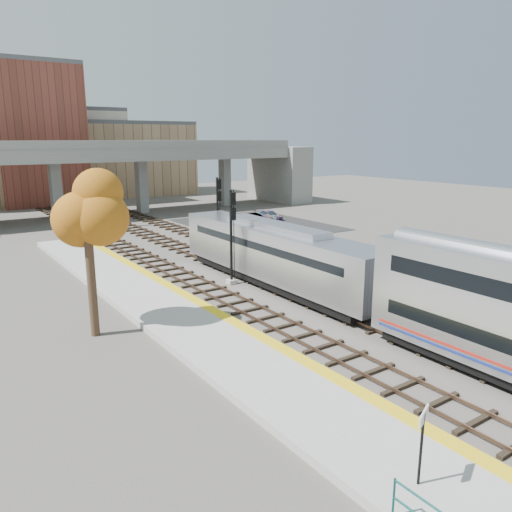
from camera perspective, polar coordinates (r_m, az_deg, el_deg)
ground at (r=28.26m, az=9.10°, el=-7.14°), size 160.00×160.00×0.00m
platform at (r=24.08m, az=-3.71°, el=-10.27°), size 4.50×60.00×0.35m
yellow_strip at (r=24.96m, az=0.07°, el=-8.92°), size 0.70×60.00×0.01m
tracks at (r=38.26m, az=-2.83°, el=-1.41°), size 10.70×95.00×0.25m
overpass at (r=68.26m, az=-14.67°, el=9.56°), size 54.00×12.00×9.50m
buildings_far at (r=87.84m, az=-22.01°, el=11.13°), size 43.00×21.00×20.60m
parking_lot at (r=57.96m, az=0.07°, el=3.62°), size 14.00×18.00×0.04m
locomotive at (r=33.42m, az=2.12°, el=0.31°), size 3.02×19.05×4.10m
signal_mast_near at (r=33.74m, az=-2.80°, el=1.83°), size 0.60×0.64×6.45m
signal_mast_mid at (r=43.25m, az=-4.36°, el=4.46°), size 0.60×0.64×6.56m
signal_mast_far at (r=58.45m, az=-17.14°, el=6.15°), size 0.60×0.64×6.46m
station_sign at (r=15.15m, az=18.49°, el=-18.54°), size 0.84×0.41×2.27m
tree at (r=25.45m, az=-18.85°, el=4.84°), size 3.60×3.60×8.57m
car_a at (r=54.65m, az=0.92°, el=3.72°), size 1.91×3.91×1.28m
car_b at (r=57.96m, az=-0.14°, el=4.25°), size 2.06×3.92×1.23m
car_c at (r=61.12m, az=1.53°, el=4.68°), size 2.24×4.16×1.14m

